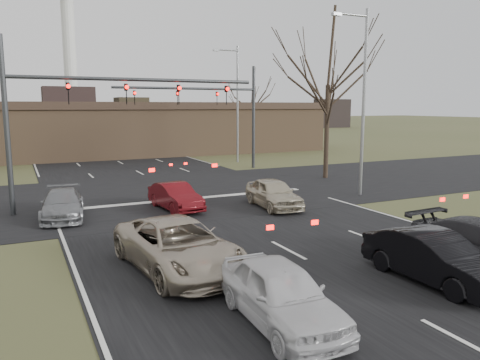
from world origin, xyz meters
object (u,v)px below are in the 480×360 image
object	(u,v)px
building	(125,128)
car_grey_ahead	(63,204)
mast_arm_near	(82,103)
car_black_hatch	(435,258)
car_silver_suv	(178,246)
streetlight_right_far	(236,98)
mast_arm_far	(221,105)
car_white_sedan	(281,293)
car_red_ahead	(175,196)
car_silver_ahead	(274,193)
streetlight_right_near	(361,94)

from	to	relation	value
building	car_grey_ahead	world-z (taller)	building
mast_arm_near	car_black_hatch	world-z (taller)	mast_arm_near
building	car_silver_suv	bearing A→B (deg)	-99.67
streetlight_right_far	building	bearing A→B (deg)	123.65
mast_arm_far	car_white_sedan	xyz separation A→B (m)	(-9.18, -24.55, -4.30)
mast_arm_near	car_red_ahead	bearing A→B (deg)	-28.99
mast_arm_far	car_black_hatch	world-z (taller)	mast_arm_far
mast_arm_near	car_white_sedan	size ratio (longest dim) A/B	2.89
car_red_ahead	mast_arm_far	bearing A→B (deg)	51.53
car_grey_ahead	car_red_ahead	xyz separation A→B (m)	(5.04, -0.52, 0.01)
car_black_hatch	car_red_ahead	size ratio (longest dim) A/B	1.12
mast_arm_near	car_silver_ahead	xyz separation A→B (m)	(8.23, -3.74, -4.36)
mast_arm_near	car_silver_ahead	size ratio (longest dim) A/B	2.91
mast_arm_near	car_silver_suv	world-z (taller)	mast_arm_near
car_silver_suv	car_white_sedan	world-z (taller)	car_silver_suv
mast_arm_near	car_red_ahead	world-z (taller)	mast_arm_near
car_silver_ahead	car_red_ahead	bearing A→B (deg)	165.31
mast_arm_near	mast_arm_far	size ratio (longest dim) A/B	1.09
car_grey_ahead	car_red_ahead	distance (m)	5.07
streetlight_right_near	streetlight_right_far	bearing A→B (deg)	88.32
streetlight_right_near	car_silver_suv	size ratio (longest dim) A/B	1.81
mast_arm_near	mast_arm_far	bearing A→B (deg)	41.22
car_black_hatch	car_grey_ahead	bearing A→B (deg)	122.92
building	streetlight_right_near	bearing A→B (deg)	-76.31
mast_arm_far	streetlight_right_far	bearing A→B (deg)	51.89
building	car_grey_ahead	xyz separation A→B (m)	(-8.50, -26.57, -2.04)
car_grey_ahead	car_silver_ahead	size ratio (longest dim) A/B	1.04
car_red_ahead	car_silver_ahead	bearing A→B (deg)	-26.50
building	car_silver_suv	xyz separation A→B (m)	(-6.00, -35.20, -1.90)
streetlight_right_near	car_silver_suv	bearing A→B (deg)	-150.67
building	mast_arm_near	size ratio (longest dim) A/B	3.50
mast_arm_near	car_silver_suv	bearing A→B (deg)	-83.13
car_silver_suv	car_red_ahead	bearing A→B (deg)	66.71
streetlight_right_far	car_silver_suv	distance (m)	28.05
car_white_sedan	car_grey_ahead	xyz separation A→B (m)	(-3.50, 12.97, -0.09)
building	car_grey_ahead	bearing A→B (deg)	-107.74
car_silver_ahead	streetlight_right_near	bearing A→B (deg)	12.89
streetlight_right_far	car_grey_ahead	size ratio (longest dim) A/B	2.31
mast_arm_far	streetlight_right_far	size ratio (longest dim) A/B	1.11
car_silver_suv	car_grey_ahead	bearing A→B (deg)	100.24
mast_arm_far	car_grey_ahead	world-z (taller)	mast_arm_far
mast_arm_far	car_white_sedan	size ratio (longest dim) A/B	2.65
mast_arm_near	building	bearing A→B (deg)	73.87
car_red_ahead	car_silver_ahead	size ratio (longest dim) A/B	0.93
mast_arm_far	car_silver_ahead	distance (m)	14.75
car_white_sedan	streetlight_right_near	bearing A→B (deg)	46.65
streetlight_right_near	car_black_hatch	world-z (taller)	streetlight_right_near
streetlight_right_far	car_silver_suv	bearing A→B (deg)	-118.83
building	mast_arm_far	world-z (taller)	mast_arm_far
car_black_hatch	mast_arm_far	bearing A→B (deg)	79.16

